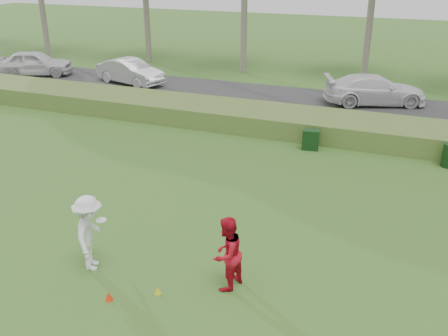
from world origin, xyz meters
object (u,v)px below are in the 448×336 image
at_px(utility_cabinet, 311,140).
at_px(car_right, 375,90).
at_px(player_red, 227,254).
at_px(car_left, 35,63).
at_px(car_mid, 130,72).
at_px(cone_yellow, 158,290).
at_px(player_white, 90,233).
at_px(cone_orange, 109,296).

bearing_deg(utility_cabinet, car_right, 68.70).
relative_size(player_red, car_left, 0.40).
bearing_deg(car_mid, cone_yellow, -131.94).
bearing_deg(cone_yellow, car_left, 136.60).
distance_m(car_mid, car_right, 14.79).
xyz_separation_m(cone_yellow, car_right, (3.09, 18.95, 0.75)).
height_order(player_white, utility_cabinet, player_white).
bearing_deg(cone_orange, car_mid, 119.70).
bearing_deg(car_mid, cone_orange, -135.05).
bearing_deg(cone_yellow, player_white, 169.95).
bearing_deg(player_red, car_left, -115.56).
relative_size(player_red, car_right, 0.36).
xyz_separation_m(cone_yellow, car_mid, (-11.68, 18.12, 0.73)).
relative_size(player_red, car_mid, 0.41).
height_order(car_left, car_mid, car_left).
bearing_deg(car_mid, player_red, -127.45).
relative_size(cone_yellow, car_right, 0.03).
distance_m(cone_orange, car_mid, 21.61).
xyz_separation_m(player_white, player_red, (3.58, 0.49, -0.07)).
relative_size(utility_cabinet, car_right, 0.16).
height_order(cone_orange, utility_cabinet, utility_cabinet).
bearing_deg(car_mid, player_white, -136.44).
xyz_separation_m(cone_orange, utility_cabinet, (2.31, 11.64, 0.32)).
xyz_separation_m(player_white, car_mid, (-9.56, 17.75, -0.21)).
height_order(player_red, cone_yellow, player_red).
distance_m(cone_orange, car_left, 25.78).
bearing_deg(car_right, cone_orange, 147.54).
distance_m(player_red, cone_orange, 2.99).
xyz_separation_m(cone_orange, car_left, (-17.92, 18.52, 0.78)).
bearing_deg(cone_orange, player_white, 138.40).
bearing_deg(car_right, utility_cabinet, 146.82).
distance_m(player_red, car_mid, 21.69).
bearing_deg(utility_cabinet, cone_orange, -110.08).
bearing_deg(car_right, car_mid, 72.48).
relative_size(car_mid, car_right, 0.86).
bearing_deg(player_red, car_mid, -128.40).
bearing_deg(cone_orange, car_right, 78.27).
xyz_separation_m(car_left, car_right, (21.99, 1.07, -0.04)).
height_order(cone_orange, car_left, car_left).
relative_size(player_white, player_red, 1.07).
height_order(player_white, player_red, player_white).
height_order(cone_yellow, car_mid, car_mid).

